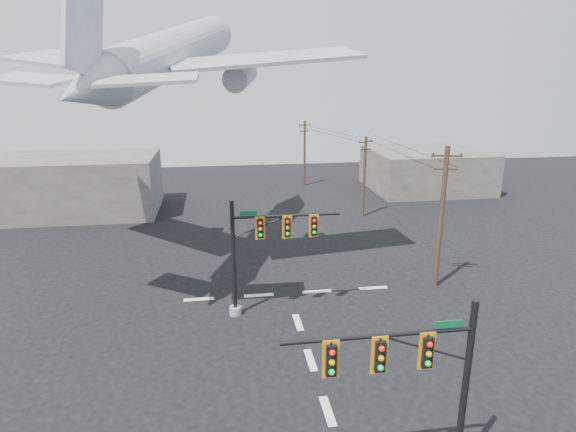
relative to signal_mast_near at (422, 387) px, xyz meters
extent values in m
plane|color=black|center=(-2.27, 4.17, -4.05)|extent=(120.00, 120.00, 0.00)
cube|color=white|center=(-2.27, 4.17, -4.04)|extent=(0.40, 2.00, 0.01)
cube|color=white|center=(-2.27, 8.17, -4.04)|extent=(0.40, 2.00, 0.01)
cube|color=white|center=(-2.27, 12.17, -4.04)|extent=(0.40, 2.00, 0.01)
cube|color=white|center=(-8.27, 16.17, -4.04)|extent=(2.00, 0.40, 0.01)
cube|color=white|center=(-4.27, 16.17, -4.04)|extent=(2.00, 0.40, 0.01)
cube|color=white|center=(-0.27, 16.17, -4.04)|extent=(2.00, 0.40, 0.01)
cube|color=white|center=(3.73, 16.17, -4.04)|extent=(2.00, 0.40, 0.01)
cylinder|color=black|center=(1.66, 0.07, -0.47)|extent=(0.25, 0.25, 7.15)
cylinder|color=black|center=(-1.63, 0.07, 2.09)|extent=(6.58, 0.16, 0.16)
cylinder|color=black|center=(0.01, 0.07, 1.47)|extent=(3.51, 0.08, 0.08)
cube|color=black|center=(0.01, -0.09, 1.44)|extent=(0.35, 0.31, 1.12)
cube|color=orange|center=(0.01, -0.07, 1.44)|extent=(0.56, 0.04, 1.38)
sphere|color=#F7150D|center=(0.01, -0.26, 1.80)|extent=(0.20, 0.20, 0.20)
sphere|color=orange|center=(0.01, -0.26, 1.44)|extent=(0.20, 0.20, 0.20)
sphere|color=#0DD344|center=(0.01, -0.26, 1.09)|extent=(0.20, 0.20, 0.20)
cube|color=black|center=(-1.63, -0.09, 1.44)|extent=(0.35, 0.31, 1.12)
cube|color=orange|center=(-1.63, -0.07, 1.44)|extent=(0.56, 0.04, 1.38)
sphere|color=#F7150D|center=(-1.63, -0.26, 1.80)|extent=(0.20, 0.20, 0.20)
sphere|color=orange|center=(-1.63, -0.26, 1.44)|extent=(0.20, 0.20, 0.20)
sphere|color=#0DD344|center=(-1.63, -0.26, 1.09)|extent=(0.20, 0.20, 0.20)
cube|color=black|center=(-3.28, -0.09, 1.44)|extent=(0.35, 0.31, 1.12)
cube|color=orange|center=(-3.28, -0.07, 1.44)|extent=(0.56, 0.04, 1.38)
sphere|color=#F7150D|center=(-3.28, -0.26, 1.80)|extent=(0.20, 0.20, 0.20)
sphere|color=orange|center=(-3.28, -0.26, 1.44)|extent=(0.20, 0.20, 0.20)
sphere|color=#0DD344|center=(-3.28, -0.26, 1.09)|extent=(0.20, 0.20, 0.20)
cube|color=#0B522B|center=(0.74, 0.00, 2.34)|extent=(0.97, 0.04, 0.27)
cylinder|color=gray|center=(-5.95, 13.73, -3.78)|extent=(0.73, 0.73, 0.52)
cylinder|color=black|center=(-5.95, 13.73, -0.39)|extent=(0.25, 0.25, 7.32)
cylinder|color=black|center=(-2.71, 13.73, 2.23)|extent=(6.46, 0.17, 0.17)
cylinder|color=black|center=(-4.33, 13.73, 1.60)|extent=(3.47, 0.08, 0.08)
cube|color=black|center=(-4.33, 13.58, 1.57)|extent=(0.36, 0.31, 1.15)
cube|color=orange|center=(-4.33, 13.60, 1.57)|extent=(0.58, 0.04, 1.41)
sphere|color=#F7150D|center=(-4.33, 13.40, 1.94)|extent=(0.21, 0.21, 0.21)
sphere|color=orange|center=(-4.33, 13.40, 1.57)|extent=(0.21, 0.21, 0.21)
sphere|color=#0DD344|center=(-4.33, 13.40, 1.20)|extent=(0.21, 0.21, 0.21)
cube|color=black|center=(-2.71, 13.58, 1.57)|extent=(0.36, 0.31, 1.15)
cube|color=orange|center=(-2.71, 13.60, 1.57)|extent=(0.58, 0.04, 1.41)
sphere|color=#F7150D|center=(-2.71, 13.40, 1.94)|extent=(0.21, 0.21, 0.21)
sphere|color=orange|center=(-2.71, 13.40, 1.57)|extent=(0.21, 0.21, 0.21)
sphere|color=#0DD344|center=(-2.71, 13.40, 1.20)|extent=(0.21, 0.21, 0.21)
cube|color=black|center=(-1.10, 13.58, 1.57)|extent=(0.36, 0.31, 1.15)
cube|color=orange|center=(-1.10, 13.60, 1.57)|extent=(0.58, 0.04, 1.41)
sphere|color=#F7150D|center=(-1.10, 13.40, 1.94)|extent=(0.21, 0.21, 0.21)
sphere|color=orange|center=(-1.10, 13.40, 1.57)|extent=(0.21, 0.21, 0.21)
sphere|color=#0DD344|center=(-1.10, 13.40, 1.20)|extent=(0.21, 0.21, 0.21)
cube|color=#0B522B|center=(-5.01, 13.67, 2.49)|extent=(0.99, 0.04, 0.27)
cylinder|color=#45311D|center=(8.14, 15.88, 0.90)|extent=(0.33, 0.33, 9.89)
cube|color=#45311D|center=(8.14, 15.88, 5.18)|extent=(1.94, 0.66, 0.13)
cube|color=#45311D|center=(8.14, 15.88, 4.30)|extent=(1.52, 0.54, 0.13)
cylinder|color=black|center=(7.30, 16.12, 5.29)|extent=(0.11, 0.11, 0.13)
cylinder|color=black|center=(8.14, 15.88, 5.29)|extent=(0.11, 0.11, 0.13)
cylinder|color=black|center=(8.99, 15.64, 5.29)|extent=(0.11, 0.11, 0.13)
cylinder|color=#45311D|center=(8.15, 33.30, 0.12)|extent=(0.28, 0.28, 8.33)
cube|color=#45311D|center=(8.15, 33.30, 3.72)|extent=(1.63, 0.65, 0.11)
cube|color=#45311D|center=(8.15, 33.30, 2.97)|extent=(1.28, 0.53, 0.11)
cylinder|color=black|center=(7.44, 33.06, 3.81)|extent=(0.09, 0.09, 0.11)
cylinder|color=black|center=(8.15, 33.30, 3.81)|extent=(0.09, 0.09, 0.11)
cylinder|color=black|center=(8.86, 33.54, 3.81)|extent=(0.09, 0.09, 0.11)
cylinder|color=#45311D|center=(4.64, 48.28, 0.22)|extent=(0.29, 0.29, 8.53)
cube|color=#45311D|center=(4.64, 48.28, 3.90)|extent=(1.70, 0.64, 0.12)
cube|color=#45311D|center=(4.64, 48.28, 3.13)|extent=(1.33, 0.52, 0.12)
cylinder|color=black|center=(3.90, 48.04, 4.00)|extent=(0.10, 0.10, 0.12)
cylinder|color=black|center=(4.64, 48.28, 4.00)|extent=(0.10, 0.10, 0.12)
cylinder|color=black|center=(5.38, 48.51, 4.00)|extent=(0.10, 0.10, 0.12)
cylinder|color=black|center=(7.33, 24.59, 4.40)|extent=(0.17, 17.42, 0.03)
cylinder|color=black|center=(5.63, 40.79, 3.76)|extent=(3.56, 14.98, 0.03)
cylinder|color=black|center=(8.96, 24.59, 4.40)|extent=(0.16, 17.42, 0.03)
cylinder|color=black|center=(7.16, 40.79, 3.76)|extent=(3.51, 14.98, 0.03)
cylinder|color=silver|center=(-9.39, 23.28, 11.80)|extent=(8.93, 19.78, 6.68)
cone|color=silver|center=(-5.85, 34.46, 14.02)|extent=(4.42, 5.55, 3.85)
cone|color=silver|center=(-12.93, 12.10, 9.57)|extent=(4.11, 5.40, 3.55)
cube|color=silver|center=(-16.38, 24.16, 11.26)|extent=(12.20, 11.71, 1.05)
cube|color=silver|center=(-3.17, 19.97, 11.26)|extent=(13.05, 5.92, 1.05)
cylinder|color=silver|center=(-14.09, 24.51, 10.17)|extent=(2.68, 3.74, 2.29)
cylinder|color=silver|center=(-4.85, 21.59, 10.17)|extent=(2.68, 3.74, 2.29)
cube|color=silver|center=(-12.78, 12.60, 12.63)|extent=(1.50, 4.08, 5.46)
cube|color=silver|center=(-15.75, 13.48, 10.06)|extent=(5.23, 4.40, 0.57)
cube|color=silver|center=(-9.84, 11.60, 10.06)|extent=(4.94, 2.34, 0.57)
cube|color=slate|center=(-22.27, 39.17, -1.05)|extent=(18.00, 10.00, 6.00)
cube|color=slate|center=(19.73, 44.17, -1.55)|extent=(14.00, 12.00, 5.00)
camera|label=1|loc=(-6.64, -13.36, 10.38)|focal=30.00mm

